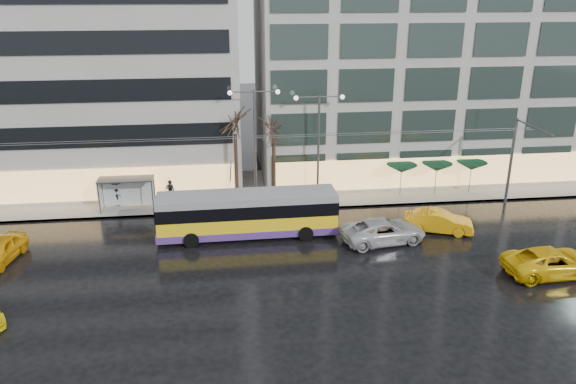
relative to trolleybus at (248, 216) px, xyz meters
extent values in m
plane|color=black|center=(-1.03, -4.66, -1.56)|extent=(140.00, 140.00, 0.00)
cube|color=gray|center=(0.97, 9.34, -1.48)|extent=(80.00, 10.00, 0.15)
cube|color=slate|center=(0.97, 4.39, -1.48)|extent=(80.00, 0.10, 0.15)
cube|color=#A5A39E|center=(-17.03, 14.34, 9.59)|extent=(34.00, 14.00, 22.00)
cube|color=#A5A39E|center=(17.97, 14.34, 11.09)|extent=(32.00, 14.00, 25.00)
cube|color=yellow|center=(0.00, 0.00, -0.48)|extent=(12.34, 2.76, 1.54)
cube|color=#533584|center=(0.00, 0.00, -0.99)|extent=(12.38, 2.80, 0.51)
cube|color=black|center=(0.00, 0.00, 0.65)|extent=(12.36, 2.78, 0.92)
cube|color=gray|center=(0.00, 0.00, 1.36)|extent=(12.34, 2.76, 0.51)
cube|color=black|center=(6.18, 0.10, 0.49)|extent=(0.10, 2.36, 1.33)
cube|color=black|center=(-6.18, -0.10, 0.49)|extent=(0.10, 2.36, 1.33)
cylinder|color=black|center=(3.87, 1.34, -1.05)|extent=(1.03, 0.38, 1.02)
cylinder|color=black|center=(3.92, -1.22, -1.05)|extent=(1.03, 0.38, 1.02)
cylinder|color=black|center=(-3.91, 1.22, -1.05)|extent=(1.03, 0.38, 1.02)
cylinder|color=black|center=(-3.87, -1.34, -1.05)|extent=(1.03, 0.38, 1.02)
cylinder|color=#595B60|center=(-1.04, 0.96, 2.85)|extent=(0.12, 3.81, 2.70)
cylinder|color=#595B60|center=(-1.05, 1.47, 2.85)|extent=(0.12, 3.81, 2.70)
cylinder|color=#595B60|center=(20.97, 3.84, 1.94)|extent=(0.24, 0.24, 7.00)
cube|color=#595B60|center=(20.97, 1.34, 5.34)|extent=(0.10, 5.00, 0.10)
cylinder|color=#595B60|center=(-0.03, 1.09, 5.24)|extent=(42.00, 0.04, 0.04)
cylinder|color=#595B60|center=(-0.03, 1.59, 5.24)|extent=(42.00, 0.04, 0.04)
cube|color=#595B60|center=(-9.03, 5.84, 1.04)|extent=(4.20, 1.60, 0.12)
cube|color=silver|center=(-9.03, 6.54, -0.21)|extent=(4.00, 0.05, 2.20)
cube|color=white|center=(-11.08, 5.84, -0.21)|extent=(0.10, 1.40, 2.20)
cylinder|color=#595B60|center=(-11.03, 5.14, -0.21)|extent=(0.10, 0.10, 2.40)
cylinder|color=#595B60|center=(-11.03, 6.54, -0.21)|extent=(0.10, 0.10, 2.40)
cylinder|color=#595B60|center=(-7.03, 5.14, -0.21)|extent=(0.10, 0.10, 2.40)
cylinder|color=#595B60|center=(-7.03, 6.54, -0.21)|extent=(0.10, 0.10, 2.40)
cylinder|color=#595B60|center=(0.97, 6.14, 3.09)|extent=(0.18, 0.18, 9.00)
cylinder|color=#595B60|center=(0.07, 6.14, 7.49)|extent=(1.80, 0.10, 0.10)
cylinder|color=#595B60|center=(1.87, 6.14, 7.49)|extent=(1.80, 0.10, 0.10)
sphere|color=#FFF2CC|center=(-0.83, 6.14, 7.44)|extent=(0.36, 0.36, 0.36)
sphere|color=#FFF2CC|center=(2.77, 6.14, 7.44)|extent=(0.36, 0.36, 0.36)
cylinder|color=#595B60|center=(5.97, 6.14, 2.84)|extent=(0.18, 0.18, 8.50)
cylinder|color=#595B60|center=(5.07, 6.14, 6.99)|extent=(1.80, 0.10, 0.10)
cylinder|color=#595B60|center=(6.87, 6.14, 6.99)|extent=(1.80, 0.10, 0.10)
sphere|color=#FFF2CC|center=(4.17, 6.14, 6.94)|extent=(0.36, 0.36, 0.36)
sphere|color=#FFF2CC|center=(7.77, 6.14, 6.94)|extent=(0.36, 0.36, 0.36)
cylinder|color=black|center=(-0.53, 6.34, 1.39)|extent=(0.28, 0.28, 5.60)
cylinder|color=black|center=(2.47, 6.54, 1.04)|extent=(0.28, 0.28, 4.90)
cylinder|color=#595B60|center=(12.97, 6.34, -0.31)|extent=(0.06, 0.06, 2.20)
cone|color=#0F3A23|center=(12.97, 6.34, 0.89)|extent=(2.50, 2.50, 0.70)
cylinder|color=#595B60|center=(15.97, 6.34, -0.31)|extent=(0.06, 0.06, 2.20)
cone|color=#0F3A23|center=(15.97, 6.34, 0.89)|extent=(2.50, 2.50, 0.70)
cylinder|color=#595B60|center=(18.97, 6.34, -0.31)|extent=(0.06, 0.06, 2.20)
cone|color=#0F3A23|center=(18.97, 6.34, 0.89)|extent=(2.50, 2.50, 0.70)
imported|color=#EDA80C|center=(-15.83, -1.99, -0.78)|extent=(2.60, 4.80, 1.55)
imported|color=#F2A40C|center=(13.52, -0.85, -0.77)|extent=(5.04, 3.10, 1.57)
imported|color=yellow|center=(18.03, -7.74, -0.74)|extent=(5.99, 2.94, 1.64)
imported|color=silver|center=(9.16, -2.04, -0.75)|extent=(6.14, 3.55, 1.61)
imported|color=black|center=(-5.85, 6.95, -0.47)|extent=(0.75, 0.56, 1.87)
imported|color=#F4519C|center=(-5.85, 6.95, 0.34)|extent=(1.11, 1.13, 0.88)
imported|color=black|center=(-5.76, 5.96, -0.55)|extent=(0.85, 0.67, 1.72)
imported|color=black|center=(-9.95, 6.68, -0.66)|extent=(1.06, 0.73, 1.50)
imported|color=black|center=(-9.95, 6.68, 0.34)|extent=(0.96, 0.96, 0.72)
camera|label=1|loc=(-1.47, -36.01, 15.03)|focal=35.00mm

